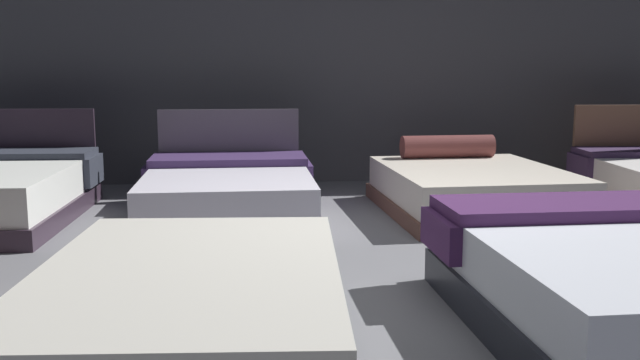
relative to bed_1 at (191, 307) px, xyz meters
name	(u,v)px	position (x,y,z in m)	size (l,w,h in m)	color
ground_plane	(381,268)	(1.12, 1.25, -0.20)	(18.00, 18.00, 0.02)	slate
showroom_back_wall	(327,24)	(1.12, 4.79, 1.56)	(18.00, 0.06, 3.50)	#47474C
bed_1	(191,307)	(0.00, 0.00, 0.00)	(1.55, 2.20, 0.40)	#2C3336
bed_2	(635,283)	(2.17, 0.02, 0.05)	(1.70, 2.04, 0.54)	black
bed_5	(228,191)	(0.07, 2.95, 0.02)	(1.55, 1.99, 0.88)	#574F5B
bed_6	(471,189)	(2.23, 2.92, 0.02)	(1.63, 2.01, 0.63)	brown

